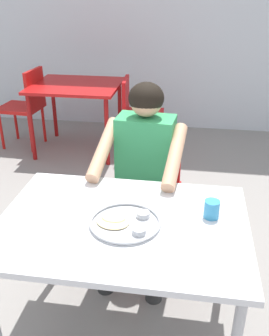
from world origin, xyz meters
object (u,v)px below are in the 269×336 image
diner_foreground (142,166)px  chair_foreground (148,181)px  table_foreground (123,235)px  chair_red_left (26,103)px  thali_tray (125,222)px  table_background_red (76,92)px  drinking_cup (212,209)px  chair_red_right (137,110)px

diner_foreground → chair_foreground: bearing=85.8°
table_foreground → chair_red_left: 2.83m
thali_tray → chair_red_left: bearing=122.3°
chair_red_left → table_foreground: bearing=-57.8°
table_foreground → diner_foreground: 0.60m
table_foreground → table_background_red: (-0.93, 2.39, -0.01)m
drinking_cup → diner_foreground: diner_foreground is taller
thali_tray → chair_red_right: size_ratio=0.40×
table_background_red → chair_red_left: bearing=179.6°
thali_tray → diner_foreground: bearing=90.8°
table_background_red → table_foreground: bearing=-68.6°
thali_tray → drinking_cup: bearing=17.4°
table_background_red → chair_red_right: 0.66m
chair_foreground → drinking_cup: bearing=-62.4°
thali_tray → chair_foreground: chair_foreground is taller
chair_red_left → chair_red_right: bearing=1.9°
diner_foreground → chair_red_left: 2.36m
chair_foreground → chair_red_left: 2.20m
table_background_red → chair_red_right: size_ratio=1.13×
table_foreground → chair_foreground: bearing=88.3°
diner_foreground → chair_red_left: diner_foreground is taller
table_foreground → chair_red_left: chair_red_left is taller
thali_tray → chair_foreground: 0.87m
table_foreground → table_background_red: bearing=111.4°
drinking_cup → table_background_red: (-1.33, 2.29, -0.13)m
table_foreground → drinking_cup: bearing=13.6°
drinking_cup → diner_foreground: 0.63m
chair_red_left → diner_foreground: bearing=-49.9°
chair_foreground → chair_red_right: bearing=101.2°
drinking_cup → chair_foreground: bearing=117.6°
diner_foreground → table_foreground: bearing=-90.8°
chair_foreground → diner_foreground: 0.31m
chair_red_right → chair_red_left: bearing=-178.1°
table_foreground → thali_tray: bearing=-53.8°
diner_foreground → chair_red_right: bearing=99.4°
table_background_red → chair_red_left: (-0.57, 0.00, -0.14)m
table_foreground → thali_tray: size_ratio=3.53×
drinking_cup → chair_red_right: 2.46m
drinking_cup → chair_foreground: 0.85m
thali_tray → drinking_cup: size_ratio=3.75×
table_foreground → drinking_cup: (0.40, 0.10, 0.12)m
chair_foreground → chair_red_right: (-0.32, 1.62, -0.03)m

